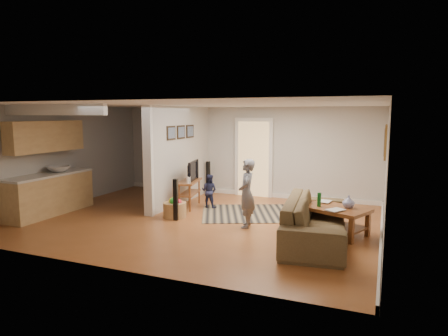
{
  "coord_description": "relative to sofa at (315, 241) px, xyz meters",
  "views": [
    {
      "loc": [
        3.72,
        -7.67,
        2.3
      ],
      "look_at": [
        0.37,
        0.56,
        1.1
      ],
      "focal_mm": 32.0,
      "sensor_mm": 36.0,
      "label": 1
    }
  ],
  "objects": [
    {
      "name": "ground",
      "position": [
        -2.6,
        0.5,
        0.0
      ],
      "size": [
        7.5,
        7.5,
        0.0
      ],
      "primitive_type": "plane",
      "color": "brown",
      "rests_on": "ground"
    },
    {
      "name": "speaker_left",
      "position": [
        -3.06,
        0.3,
        0.46
      ],
      "size": [
        0.1,
        0.1,
        0.92
      ],
      "primitive_type": "cube",
      "rotation": [
        0.0,
        0.0,
        0.09
      ],
      "color": "black",
      "rests_on": "ground"
    },
    {
      "name": "area_rug",
      "position": [
        -1.65,
        1.53,
        0.01
      ],
      "size": [
        2.94,
        2.6,
        0.01
      ],
      "primitive_type": "cube",
      "rotation": [
        0.0,
        0.0,
        0.41
      ],
      "color": "black",
      "rests_on": "ground"
    },
    {
      "name": "tv_console",
      "position": [
        -3.34,
        1.53,
        0.61
      ],
      "size": [
        0.61,
        1.12,
        0.92
      ],
      "rotation": [
        0.0,
        0.0,
        0.21
      ],
      "color": "brown",
      "rests_on": "ground"
    },
    {
      "name": "toddler",
      "position": [
        -2.88,
        1.67,
        0.0
      ],
      "size": [
        0.41,
        0.32,
        0.83
      ],
      "primitive_type": "imported",
      "rotation": [
        0.0,
        0.0,
        3.13
      ],
      "color": "#1F2341",
      "rests_on": "ground"
    },
    {
      "name": "toy_basket",
      "position": [
        -3.2,
        0.51,
        0.19
      ],
      "size": [
        0.52,
        0.52,
        0.46
      ],
      "color": "olive",
      "rests_on": "ground"
    },
    {
      "name": "coffee_table",
      "position": [
        0.22,
        0.59,
        0.41
      ],
      "size": [
        1.56,
        1.27,
        0.8
      ],
      "rotation": [
        0.0,
        0.0,
        -0.41
      ],
      "color": "brown",
      "rests_on": "ground"
    },
    {
      "name": "room_shell",
      "position": [
        -3.67,
        0.93,
        1.46
      ],
      "size": [
        7.54,
        6.02,
        2.52
      ],
      "color": "silver",
      "rests_on": "ground"
    },
    {
      "name": "child",
      "position": [
        -1.46,
        0.39,
        0.0
      ],
      "size": [
        0.44,
        0.57,
        1.4
      ],
      "primitive_type": "imported",
      "rotation": [
        0.0,
        0.0,
        -1.34
      ],
      "color": "slate",
      "rests_on": "ground"
    },
    {
      "name": "speaker_right",
      "position": [
        -3.6,
        3.2,
        0.48
      ],
      "size": [
        0.11,
        0.11,
        0.95
      ],
      "primitive_type": "cube",
      "rotation": [
        0.0,
        0.0,
        -0.11
      ],
      "color": "black",
      "rests_on": "ground"
    },
    {
      "name": "sofa",
      "position": [
        0.0,
        0.0,
        0.0
      ],
      "size": [
        1.34,
        2.78,
        0.78
      ],
      "primitive_type": "imported",
      "rotation": [
        0.0,
        0.0,
        1.68
      ],
      "color": "#403A20",
      "rests_on": "ground"
    }
  ]
}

